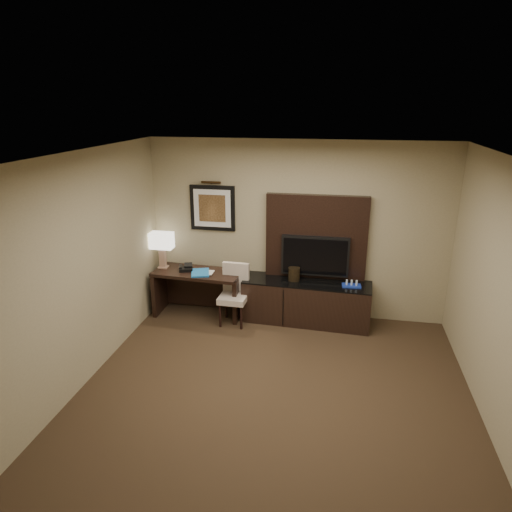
% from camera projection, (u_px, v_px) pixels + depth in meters
% --- Properties ---
extents(floor, '(4.50, 5.00, 0.01)m').
position_uv_depth(floor, '(270.00, 410.00, 4.99)').
color(floor, '#322316').
rests_on(floor, ground).
extents(ceiling, '(4.50, 5.00, 0.01)m').
position_uv_depth(ceiling, '(273.00, 160.00, 4.12)').
color(ceiling, silver).
rests_on(ceiling, wall_back).
extents(wall_back, '(4.50, 0.01, 2.70)m').
position_uv_depth(wall_back, '(297.00, 231.00, 6.88)').
color(wall_back, '#9B8E69').
rests_on(wall_back, floor).
extents(wall_front, '(4.50, 0.01, 2.70)m').
position_uv_depth(wall_front, '(192.00, 502.00, 2.23)').
color(wall_front, '#9B8E69').
rests_on(wall_front, floor).
extents(wall_left, '(0.01, 5.00, 2.70)m').
position_uv_depth(wall_left, '(67.00, 281.00, 4.95)').
color(wall_left, '#9B8E69').
rests_on(wall_left, floor).
extents(desk, '(1.38, 0.66, 0.72)m').
position_uv_depth(desk, '(198.00, 293.00, 7.13)').
color(desk, black).
rests_on(desk, floor).
extents(credenza, '(1.92, 0.62, 0.65)m').
position_uv_depth(credenza, '(306.00, 302.00, 6.90)').
color(credenza, black).
rests_on(credenza, floor).
extents(tv_wall_panel, '(1.50, 0.12, 1.30)m').
position_uv_depth(tv_wall_panel, '(316.00, 238.00, 6.80)').
color(tv_wall_panel, black).
rests_on(tv_wall_panel, wall_back).
extents(tv, '(1.00, 0.08, 0.60)m').
position_uv_depth(tv, '(315.00, 256.00, 6.78)').
color(tv, black).
rests_on(tv, tv_wall_panel).
extents(artwork, '(0.70, 0.04, 0.70)m').
position_uv_depth(artwork, '(213.00, 208.00, 6.99)').
color(artwork, black).
rests_on(artwork, wall_back).
extents(picture_light, '(0.04, 0.04, 0.30)m').
position_uv_depth(picture_light, '(211.00, 182.00, 6.83)').
color(picture_light, '#3D2813').
rests_on(picture_light, wall_back).
extents(desk_chair, '(0.42, 0.48, 0.84)m').
position_uv_depth(desk_chair, '(233.00, 298.00, 6.81)').
color(desk_chair, beige).
rests_on(desk_chair, floor).
extents(table_lamp, '(0.43, 0.33, 0.62)m').
position_uv_depth(table_lamp, '(162.00, 249.00, 7.08)').
color(table_lamp, tan).
rests_on(table_lamp, desk).
extents(desk_phone, '(0.25, 0.24, 0.10)m').
position_uv_depth(desk_phone, '(186.00, 267.00, 7.04)').
color(desk_phone, black).
rests_on(desk_phone, desk).
extents(blue_folder, '(0.36, 0.41, 0.02)m').
position_uv_depth(blue_folder, '(200.00, 273.00, 6.93)').
color(blue_folder, '#1B68B3').
rests_on(blue_folder, desk).
extents(book, '(0.15, 0.02, 0.20)m').
position_uv_depth(book, '(203.00, 267.00, 6.91)').
color(book, '#ADA988').
rests_on(book, desk).
extents(ice_bucket, '(0.22, 0.22, 0.20)m').
position_uv_depth(ice_bucket, '(294.00, 274.00, 6.82)').
color(ice_bucket, black).
rests_on(ice_bucket, credenza).
extents(minibar_tray, '(0.28, 0.18, 0.10)m').
position_uv_depth(minibar_tray, '(352.00, 283.00, 6.61)').
color(minibar_tray, '#18329F').
rests_on(minibar_tray, credenza).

